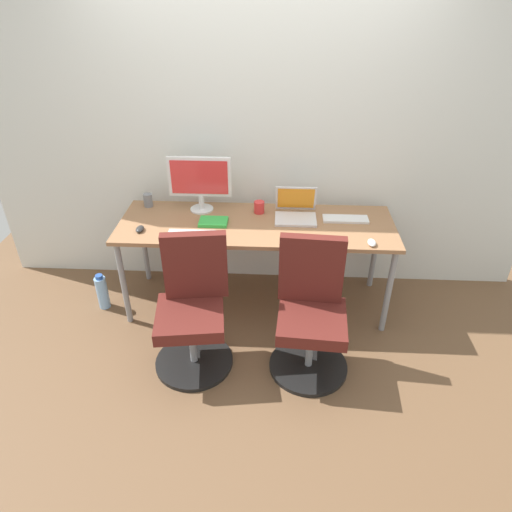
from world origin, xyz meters
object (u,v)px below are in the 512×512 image
Objects in this scene: office_chair_left at (193,310)px; water_bottle_on_floor at (102,292)px; open_laptop at (296,211)px; office_chair_right at (311,314)px; coffee_mug at (259,207)px; desktop_monitor at (200,180)px.

water_bottle_on_floor is at bearing 148.03° from office_chair_left.
water_bottle_on_floor is at bearing -171.01° from open_laptop.
office_chair_right reaches higher than water_bottle_on_floor.
water_bottle_on_floor is at bearing -166.34° from coffee_mug.
office_chair_right is 1.96× the size of desktop_monitor.
open_laptop is at bearing 48.44° from office_chair_left.
office_chair_right is at bearing -82.57° from open_laptop.
office_chair_left is 1.00× the size of office_chair_right.
water_bottle_on_floor is at bearing -157.63° from desktop_monitor.
water_bottle_on_floor is 1.68m from open_laptop.
office_chair_right is 0.86m from open_laptop.
desktop_monitor is at bearing 134.30° from office_chair_right.
desktop_monitor is 1.55× the size of open_laptop.
office_chair_right is 3.03× the size of open_laptop.
desktop_monitor is at bearing 173.37° from open_laptop.
desktop_monitor is 5.22× the size of coffee_mug.
office_chair_left is 3.03× the size of water_bottle_on_floor.
desktop_monitor is 0.76m from open_laptop.
office_chair_right reaches higher than coffee_mug.
open_laptop is (0.68, 0.77, 0.37)m from office_chair_left.
desktop_monitor reaches higher than office_chair_right.
water_bottle_on_floor is 1.44m from coffee_mug.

